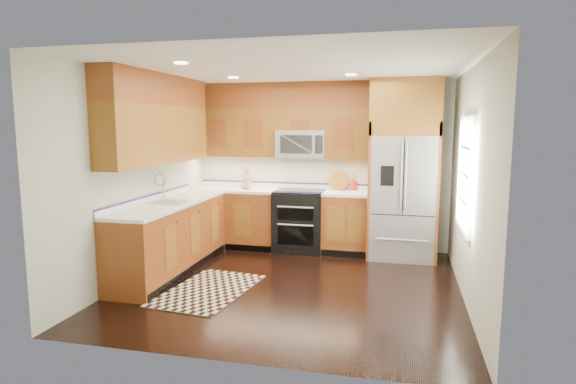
% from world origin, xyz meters
% --- Properties ---
extents(ground, '(4.00, 4.00, 0.00)m').
position_xyz_m(ground, '(0.00, 0.00, 0.00)').
color(ground, black).
rests_on(ground, ground).
extents(wall_back, '(4.00, 0.02, 2.60)m').
position_xyz_m(wall_back, '(0.00, 2.00, 1.30)').
color(wall_back, '#AFB6A4').
rests_on(wall_back, ground).
extents(wall_left, '(0.02, 4.00, 2.60)m').
position_xyz_m(wall_left, '(-2.00, 0.00, 1.30)').
color(wall_left, '#AFB6A4').
rests_on(wall_left, ground).
extents(wall_right, '(0.02, 4.00, 2.60)m').
position_xyz_m(wall_right, '(2.00, 0.00, 1.30)').
color(wall_right, '#AFB6A4').
rests_on(wall_right, ground).
extents(window, '(0.04, 1.10, 1.30)m').
position_xyz_m(window, '(1.98, 0.20, 1.40)').
color(window, white).
rests_on(window, ground).
extents(base_cabinets, '(2.85, 3.00, 0.90)m').
position_xyz_m(base_cabinets, '(-1.23, 0.90, 0.45)').
color(base_cabinets, brown).
rests_on(base_cabinets, ground).
extents(countertop, '(2.86, 3.01, 0.04)m').
position_xyz_m(countertop, '(-1.09, 1.01, 0.92)').
color(countertop, white).
rests_on(countertop, base_cabinets).
extents(upper_cabinets, '(2.85, 3.00, 1.15)m').
position_xyz_m(upper_cabinets, '(-1.15, 1.09, 2.02)').
color(upper_cabinets, brown).
rests_on(upper_cabinets, ground).
extents(range, '(0.76, 0.67, 0.95)m').
position_xyz_m(range, '(-0.25, 1.67, 0.47)').
color(range, black).
rests_on(range, ground).
extents(microwave, '(0.76, 0.40, 0.42)m').
position_xyz_m(microwave, '(-0.25, 1.80, 1.66)').
color(microwave, '#B2B2B7').
rests_on(microwave, ground).
extents(refrigerator, '(0.98, 0.75, 2.60)m').
position_xyz_m(refrigerator, '(1.30, 1.63, 1.30)').
color(refrigerator, '#B2B2B7').
rests_on(refrigerator, ground).
extents(sink_faucet, '(0.54, 0.44, 0.37)m').
position_xyz_m(sink_faucet, '(-1.73, 0.23, 0.99)').
color(sink_faucet, '#B2B2B7').
rests_on(sink_faucet, countertop).
extents(rug, '(1.03, 1.53, 0.01)m').
position_xyz_m(rug, '(-0.92, -0.41, 0.01)').
color(rug, black).
rests_on(rug, ground).
extents(knife_block, '(0.12, 0.16, 0.32)m').
position_xyz_m(knife_block, '(-1.14, 1.75, 1.07)').
color(knife_block, '#A56E50').
rests_on(knife_block, countertop).
extents(utensil_crock, '(0.13, 0.13, 0.29)m').
position_xyz_m(utensil_crock, '(0.55, 1.93, 1.04)').
color(utensil_crock, red).
rests_on(utensil_crock, countertop).
extents(cutting_board, '(0.35, 0.35, 0.02)m').
position_xyz_m(cutting_board, '(0.32, 1.90, 0.95)').
color(cutting_board, brown).
rests_on(cutting_board, countertop).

